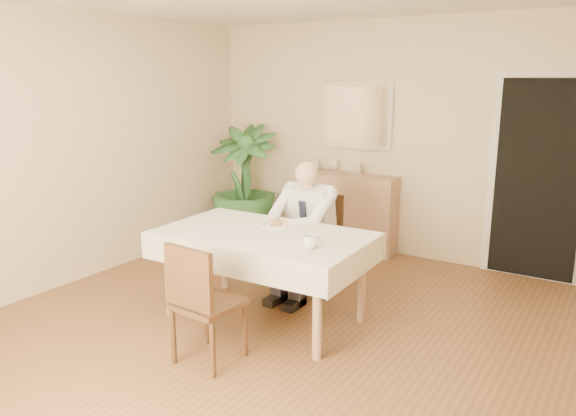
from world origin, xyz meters
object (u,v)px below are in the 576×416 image
Objects in this scene: coffee_mug at (311,242)px; chair_far at (317,235)px; chair_near at (201,298)px; sideboard at (348,212)px; dining_table at (263,242)px; potted_palm at (244,184)px; seated_man at (301,224)px.

chair_far is at bearing 117.36° from coffee_mug.
chair_near is 0.90m from coffee_mug.
chair_far is 1.21m from coffee_mug.
dining_table is at bearing -86.26° from sideboard.
coffee_mug is at bearing -73.89° from sideboard.
chair_far is at bearing -30.21° from potted_palm.
dining_table is 0.90m from chair_far.
chair_far is 1.75m from chair_near.
chair_near is at bearing -58.79° from potted_palm.
sideboard is at bearing 14.78° from potted_palm.
potted_palm is at bearing 142.35° from seated_man.
potted_palm reaches higher than dining_table.
coffee_mug is (0.54, -1.04, 0.29)m from chair_far.
potted_palm reaches higher than chair_far.
chair_far is (0.00, 0.88, -0.16)m from dining_table.
chair_far is 1.25m from sideboard.
coffee_mug is (0.54, -0.16, 0.13)m from dining_table.
chair_far is 0.64× the size of potted_palm.
seated_man is at bearing -92.23° from chair_far.
potted_palm is at bearing 136.93° from coffee_mug.
seated_man is at bearing -83.47° from sideboard.
chair_far is at bearing 96.51° from chair_near.
seated_man reaches higher than chair_near.
sideboard is (-0.27, 1.51, -0.24)m from seated_man.
coffee_mug is 2.83m from potted_palm.
potted_palm is (-1.52, 0.89, 0.20)m from chair_far.
chair_far reaches higher than sideboard.
coffee_mug is at bearing -64.87° from chair_far.
chair_far is 1.02× the size of chair_near.
dining_table is 14.63× the size of coffee_mug.
seated_man is at bearing 96.99° from chair_near.
chair_near is 0.63× the size of potted_palm.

